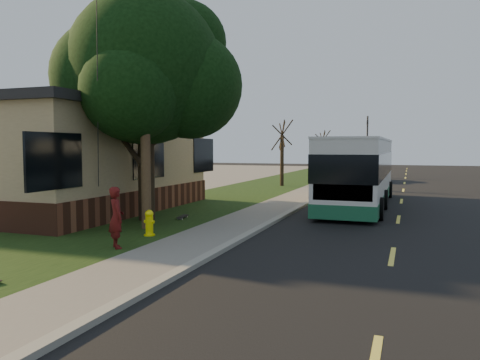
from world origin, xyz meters
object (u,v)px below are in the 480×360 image
Objects in this scene: utility_pole at (144,80)px; bare_tree_far at (322,154)px; bare_tree_near at (282,154)px; skateboard_main at (183,217)px; leafy_tree at (148,72)px; traffic_signal at (367,141)px; transit_bus at (359,170)px; fire_hydrant at (149,223)px; skateboarder at (116,217)px; dumpster at (110,192)px; distant_car at (370,171)px.

utility_pole reaches higher than bare_tree_far.
skateboard_main is at bearing -88.81° from bare_tree_near.
traffic_signal is at bearing 81.53° from leafy_tree.
leafy_tree is 10.07m from transit_bus.
skateboarder reaches higher than fire_hydrant.
bare_tree_near is at bearing -92.39° from bare_tree_far.
traffic_signal is at bearing 48.81° from bare_tree_far.
utility_pole is 29.13m from bare_tree_far.
skateboard_main is (0.11, 2.25, -4.50)m from utility_pole.
dumpster is at bearing -101.58° from bare_tree_far.
utility_pole is at bearing 125.38° from fire_hydrant.
skateboard_main is at bearing -131.01° from transit_bus.
transit_bus is 12.32× the size of skateboard_main.
dumpster is (-4.49, -12.35, -1.52)m from bare_tree_near.
bare_tree_far is 5.44m from traffic_signal.
transit_bus is at bearing 46.87° from leafy_tree.
traffic_signal reaches higher than fire_hydrant.
utility_pole is at bearing -44.88° from dumpster.
bare_tree_far is at bearing 104.39° from transit_bus.
distant_car is (5.67, 22.38, -4.36)m from leafy_tree.
fire_hydrant is 0.08× the size of utility_pole.
skateboard_main is (-5.45, -6.27, -1.44)m from transit_bus.
fire_hydrant is 5.65m from leafy_tree.
skateboard_main is at bearing 31.20° from leafy_tree.
utility_pole is at bearing -62.40° from leafy_tree.
bare_tree_near reaches higher than distant_car.
transit_bus is at bearing 48.99° from skateboard_main.
bare_tree_far is at bearing 89.40° from utility_pole.
dumpster is (-5.48, 7.37, -0.21)m from skateboarder.
bare_tree_near is 8.73m from distant_car.
fire_hydrant is 1.77m from skateboarder.
skateboarder is (0.09, -1.71, 0.41)m from fire_hydrant.
fire_hydrant is at bearing -87.14° from bare_tree_near.
bare_tree_near is 0.91× the size of distant_car.
fire_hydrant is at bearing -95.21° from traffic_signal.
leafy_tree reaches higher than fire_hydrant.
transit_bus is 2.29× the size of distant_car.
leafy_tree is 27.56m from bare_tree_far.
leafy_tree is 15.66m from bare_tree_near.
utility_pole is 1.94m from leafy_tree.
dumpster reaches higher than skateboard_main.
fire_hydrant is 0.17× the size of bare_tree_near.
bare_tree_far is 6.81m from distant_car.
utility_pole is 10.28× the size of skateboard_main.
skateboard_main is at bearing 100.40° from fire_hydrant.
transit_bus is at bearing 20.62° from dumpster.
traffic_signal is at bearing 94.10° from transit_bus.
bare_tree_near reaches higher than skateboard_main.
utility_pole is 0.83× the size of transit_bus.
distant_car is at bearing 77.84° from skateboard_main.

